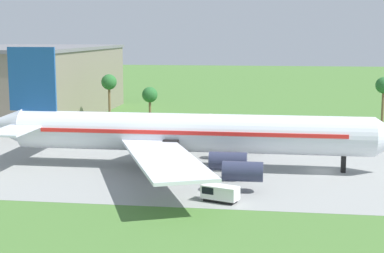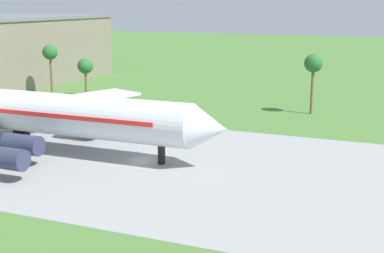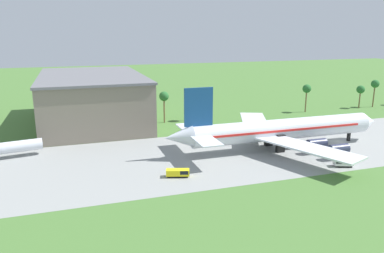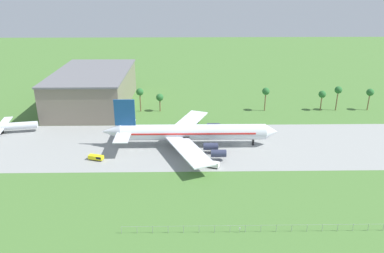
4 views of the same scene
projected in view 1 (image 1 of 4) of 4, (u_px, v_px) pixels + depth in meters
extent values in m
plane|color=#477233|center=(322.00, 171.00, 91.40)|extent=(600.00, 600.00, 0.00)
cube|color=gray|center=(322.00, 171.00, 91.40)|extent=(320.00, 44.00, 0.02)
cylinder|color=silver|center=(192.00, 133.00, 93.11)|extent=(56.17, 6.10, 6.10)
cone|color=silver|center=(2.00, 126.00, 97.41)|extent=(7.62, 5.79, 5.79)
cube|color=red|center=(192.00, 130.00, 93.03)|extent=(47.75, 6.22, 0.61)
cube|color=navy|center=(32.00, 79.00, 95.41)|extent=(7.92, 0.50, 10.36)
cube|color=silver|center=(32.00, 123.00, 96.60)|extent=(5.49, 24.38, 0.30)
cube|color=silver|center=(164.00, 157.00, 79.72)|extent=(17.93, 29.17, 0.44)
cube|color=silver|center=(192.00, 125.00, 107.36)|extent=(17.93, 29.17, 0.44)
cylinder|color=#2D334C|center=(228.00, 161.00, 85.53)|extent=(5.49, 2.74, 2.74)
cylinder|color=#2D334C|center=(243.00, 171.00, 79.23)|extent=(5.49, 2.74, 2.74)
cylinder|color=#2D334C|center=(235.00, 143.00, 99.84)|extent=(5.49, 2.74, 2.74)
cylinder|color=#2D334C|center=(251.00, 137.00, 105.46)|extent=(5.49, 2.74, 2.74)
cube|color=black|center=(344.00, 156.00, 90.36)|extent=(0.70, 0.90, 5.06)
cube|color=black|center=(171.00, 156.00, 90.70)|extent=(2.40, 1.20, 5.06)
cube|color=black|center=(178.00, 148.00, 97.26)|extent=(2.40, 1.20, 5.06)
cube|color=black|center=(220.00, 200.00, 74.92)|extent=(4.37, 3.09, 0.40)
cube|color=white|center=(220.00, 192.00, 74.75)|extent=(5.10, 3.53, 1.72)
cube|color=black|center=(211.00, 189.00, 75.32)|extent=(2.26, 2.49, 0.90)
cube|color=slate|center=(25.00, 83.00, 150.76)|extent=(36.00, 60.00, 17.09)
cube|color=slate|center=(24.00, 48.00, 149.35)|extent=(36.72, 61.20, 0.80)
cylinder|color=brown|center=(383.00, 109.00, 129.08)|extent=(0.56, 0.56, 9.43)
sphere|color=#28662D|center=(384.00, 85.00, 128.24)|extent=(3.60, 3.60, 3.60)
cylinder|color=brown|center=(150.00, 111.00, 136.46)|extent=(0.56, 0.56, 6.60)
sphere|color=#28662D|center=(150.00, 95.00, 135.84)|extent=(3.60, 3.60, 3.60)
cylinder|color=brown|center=(110.00, 105.00, 137.56)|extent=(0.56, 0.56, 9.43)
sphere|color=#28662D|center=(109.00, 82.00, 136.72)|extent=(3.60, 3.60, 3.60)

